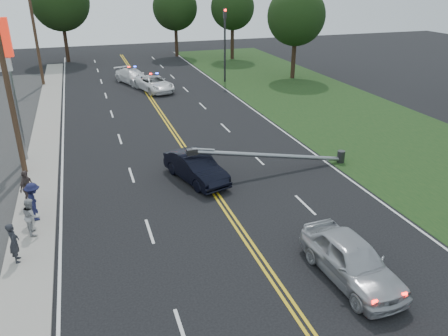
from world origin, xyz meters
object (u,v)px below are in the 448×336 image
object	(u,v)px
utility_pole_far	(35,32)
bystander_a	(14,242)
crashed_sedan	(196,167)
bystander_c	(34,201)
bystander_b	(31,216)
bystander_d	(27,188)
fallen_streetlight	(280,156)
emergency_a	(154,84)
waiting_sedan	(352,260)
traffic_signal	(225,39)
utility_pole_mid	(7,82)
emergency_b	(133,76)

from	to	relation	value
utility_pole_far	bystander_a	xyz separation A→B (m)	(0.42, -30.68, -4.16)
crashed_sedan	bystander_c	distance (m)	8.00
bystander_b	bystander_c	distance (m)	1.16
utility_pole_far	bystander_d	world-z (taller)	utility_pole_far
fallen_streetlight	utility_pole_far	bearing A→B (deg)	117.24
fallen_streetlight	bystander_b	distance (m)	12.80
crashed_sedan	emergency_a	size ratio (longest dim) A/B	0.88
waiting_sedan	bystander_b	distance (m)	12.76
bystander_d	traffic_signal	bearing A→B (deg)	-12.55
fallen_streetlight	bystander_c	xyz separation A→B (m)	(-12.45, -1.62, 0.07)
traffic_signal	emergency_a	xyz separation A→B (m)	(-7.48, -1.67, -3.51)
fallen_streetlight	bystander_c	distance (m)	12.55
fallen_streetlight	utility_pole_mid	bearing A→B (deg)	163.36
traffic_signal	fallen_streetlight	bearing A→B (deg)	-100.59
bystander_a	bystander_d	distance (m)	4.68
emergency_b	bystander_a	bearing A→B (deg)	-127.32
bystander_a	bystander_c	world-z (taller)	bystander_c
fallen_streetlight	emergency_a	xyz separation A→B (m)	(-3.37, 20.33, -0.22)
fallen_streetlight	crashed_sedan	world-z (taller)	fallen_streetlight
bystander_b	bystander_d	distance (m)	2.80
fallen_streetlight	crashed_sedan	distance (m)	4.70
emergency_b	traffic_signal	bearing A→B (deg)	-35.70
emergency_a	bystander_c	distance (m)	23.75
crashed_sedan	bystander_a	distance (m)	9.66
fallen_streetlight	crashed_sedan	xyz separation A→B (m)	(-4.69, 0.30, -0.19)
traffic_signal	crashed_sedan	xyz separation A→B (m)	(-8.80, -21.70, -3.48)
crashed_sedan	emergency_b	distance (m)	23.94
crashed_sedan	bystander_d	distance (m)	8.19
bystander_c	utility_pole_far	bearing A→B (deg)	-5.22
crashed_sedan	bystander_d	size ratio (longest dim) A/B	2.60
fallen_streetlight	bystander_b	size ratio (longest dim) A/B	5.89
fallen_streetlight	utility_pole_far	world-z (taller)	utility_pole_far
bystander_d	crashed_sedan	bearing A→B (deg)	-62.76
utility_pole_far	fallen_streetlight	bearing A→B (deg)	-62.76
emergency_a	emergency_b	bearing A→B (deg)	96.29
traffic_signal	crashed_sedan	size ratio (longest dim) A/B	1.59
utility_pole_mid	emergency_b	xyz separation A→B (m)	(8.52, 20.24, -4.39)
crashed_sedan	bystander_b	size ratio (longest dim) A/B	2.79
bystander_c	bystander_d	bearing A→B (deg)	7.47
utility_pole_mid	waiting_sedan	world-z (taller)	utility_pole_mid
waiting_sedan	bystander_a	xyz separation A→B (m)	(-11.40, 4.69, 0.13)
emergency_b	bystander_d	size ratio (longest dim) A/B	2.83
traffic_signal	fallen_streetlight	size ratio (longest dim) A/B	0.75
traffic_signal	crashed_sedan	bearing A→B (deg)	-112.08
traffic_signal	utility_pole_far	world-z (taller)	utility_pole_far
bystander_c	bystander_d	size ratio (longest dim) A/B	1.02
traffic_signal	emergency_a	world-z (taller)	traffic_signal
waiting_sedan	bystander_a	distance (m)	12.33
utility_pole_far	waiting_sedan	distance (m)	37.54
fallen_streetlight	utility_pole_mid	xyz separation A→B (m)	(-13.39, 4.00, 4.17)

